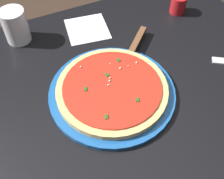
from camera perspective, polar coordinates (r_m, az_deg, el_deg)
The scene contains 7 objects.
restaurant_table at distance 0.87m, azimuth -2.39°, elevation -5.92°, with size 1.13×0.75×0.76m.
serving_plate at distance 0.75m, azimuth -0.00°, elevation -0.65°, with size 0.33×0.33×0.01m, color #195199.
pizza at distance 0.73m, azimuth 0.00°, elevation 0.12°, with size 0.29×0.29×0.02m.
pizza_server at distance 0.84m, azimuth 4.15°, elevation 7.88°, with size 0.19×0.18×0.01m.
cup_tall_drink at distance 0.92m, azimuth -18.85°, elevation 12.01°, with size 0.07×0.07×0.10m, color silver.
cup_small_sauce at distance 1.02m, azimuth 13.17°, elevation 16.29°, with size 0.05×0.05×0.06m, color #B2191E.
napkin_folded_right at distance 0.94m, azimuth -5.00°, elevation 12.04°, with size 0.13×0.13×0.00m, color white.
Camera 1 is at (0.17, 0.44, 1.35)m, focal length 45.46 mm.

